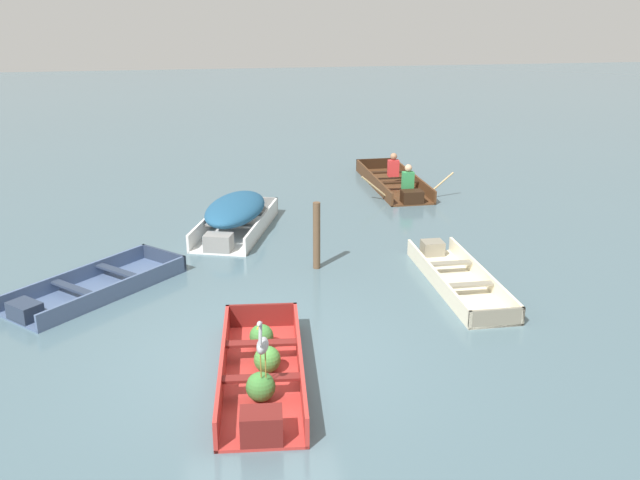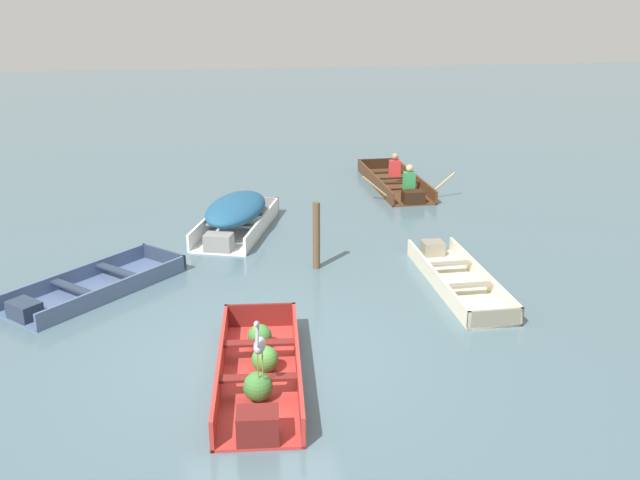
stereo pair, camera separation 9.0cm
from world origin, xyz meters
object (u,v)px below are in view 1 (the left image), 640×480
at_px(mooring_post, 317,236).
at_px(skiff_slate_blue_mid_moored, 91,289).
at_px(skiff_cream_far_moored, 456,278).
at_px(rowboat_dark_varnish_with_crew, 395,182).
at_px(skiff_white_near_moored, 235,213).
at_px(dinghy_red_foreground, 262,372).
at_px(heron_on_dinghy, 262,344).

bearing_deg(mooring_post, skiff_slate_blue_mid_moored, -171.48).
xyz_separation_m(skiff_cream_far_moored, rowboat_dark_varnish_with_crew, (0.57, 6.43, 0.06)).
relative_size(skiff_white_near_moored, rowboat_dark_varnish_with_crew, 0.84).
relative_size(dinghy_red_foreground, skiff_slate_blue_mid_moored, 1.06).
relative_size(dinghy_red_foreground, skiff_white_near_moored, 1.02).
bearing_deg(dinghy_red_foreground, skiff_cream_far_moored, 37.95).
distance_m(skiff_white_near_moored, heron_on_dinghy, 6.97).
xyz_separation_m(skiff_white_near_moored, skiff_slate_blue_mid_moored, (-2.62, -2.96, -0.34)).
bearing_deg(heron_on_dinghy, skiff_cream_far_moored, 42.95).
distance_m(dinghy_red_foreground, skiff_white_near_moored, 6.37).
relative_size(skiff_white_near_moored, skiff_slate_blue_mid_moored, 1.05).
xyz_separation_m(rowboat_dark_varnish_with_crew, mooring_post, (-2.93, -5.32, 0.48)).
height_order(skiff_white_near_moored, skiff_cream_far_moored, skiff_white_near_moored).
height_order(skiff_slate_blue_mid_moored, heron_on_dinghy, heron_on_dinghy).
distance_m(skiff_white_near_moored, skiff_slate_blue_mid_moored, 3.97).
bearing_deg(rowboat_dark_varnish_with_crew, dinghy_red_foreground, -114.66).
xyz_separation_m(skiff_cream_far_moored, heron_on_dinghy, (-3.74, -3.48, 0.78)).
relative_size(skiff_white_near_moored, heron_on_dinghy, 3.79).
xyz_separation_m(skiff_white_near_moored, mooring_post, (1.40, -2.36, 0.21)).
height_order(dinghy_red_foreground, skiff_white_near_moored, skiff_white_near_moored).
height_order(skiff_slate_blue_mid_moored, mooring_post, mooring_post).
xyz_separation_m(dinghy_red_foreground, skiff_cream_far_moored, (3.71, 2.89, -0.06)).
height_order(dinghy_red_foreground, heron_on_dinghy, heron_on_dinghy).
distance_m(skiff_cream_far_moored, mooring_post, 2.66).
bearing_deg(heron_on_dinghy, mooring_post, 73.24).
bearing_deg(skiff_white_near_moored, skiff_cream_far_moored, -42.75).
bearing_deg(skiff_cream_far_moored, skiff_white_near_moored, 137.25).
height_order(rowboat_dark_varnish_with_crew, heron_on_dinghy, heron_on_dinghy).
xyz_separation_m(skiff_slate_blue_mid_moored, skiff_cream_far_moored, (6.38, -0.51, 0.00)).
height_order(dinghy_red_foreground, skiff_cream_far_moored, dinghy_red_foreground).
distance_m(skiff_white_near_moored, mooring_post, 2.76).
relative_size(rowboat_dark_varnish_with_crew, mooring_post, 2.94).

